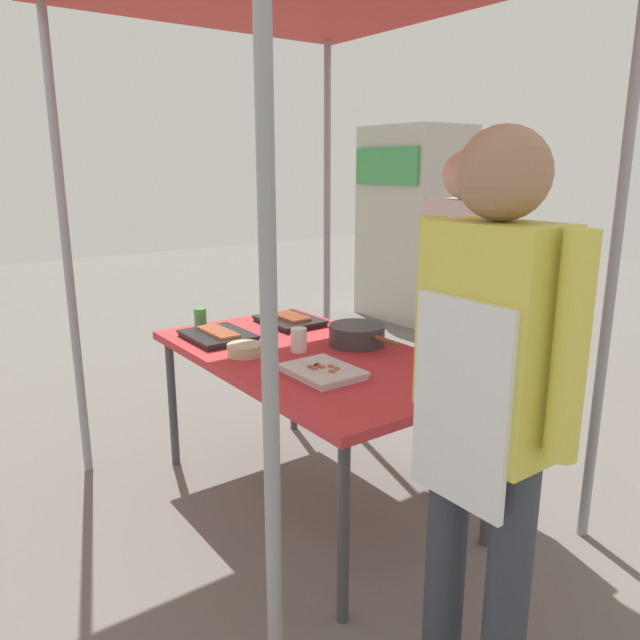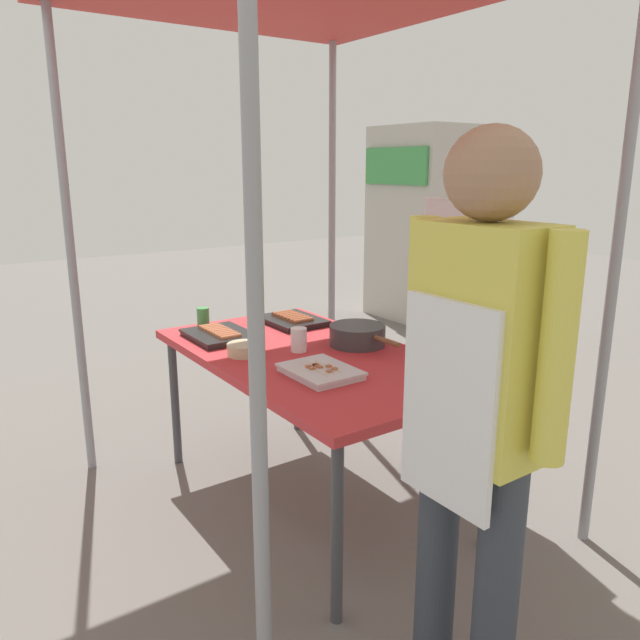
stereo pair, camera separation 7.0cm
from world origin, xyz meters
TOP-DOWN VIEW (x-y plane):
  - ground_plane at (0.00, 0.00)m, footprint 18.00×18.00m
  - stall_table at (0.00, 0.00)m, footprint 1.60×0.90m
  - tray_grilled_sausages at (-0.47, -0.24)m, footprint 0.35×0.29m
  - tray_meat_skewers at (0.28, -0.14)m, footprint 0.32×0.25m
  - tray_pork_links at (-0.51, 0.22)m, footprint 0.35×0.27m
  - cooking_wok at (0.02, 0.26)m, footprint 0.43×0.27m
  - condiment_bowl at (-0.15, -0.26)m, footprint 0.16×0.16m
  - drink_cup_near_edge at (-0.75, -0.20)m, footprint 0.07×0.07m
  - drink_cup_by_wok at (-0.06, -0.03)m, footprint 0.07×0.07m
  - vendor_woman at (0.25, 0.70)m, footprint 0.52×0.23m
  - customer_nearby at (1.24, -0.31)m, footprint 0.52×0.24m
  - neighbor_stall_right at (-2.46, 3.07)m, footprint 0.99×0.83m

SIDE VIEW (x-z plane):
  - ground_plane at x=0.00m, z-range 0.00..0.00m
  - stall_table at x=0.00m, z-range 0.32..1.07m
  - tray_meat_skewers at x=0.28m, z-range 0.75..0.79m
  - tray_grilled_sausages at x=-0.47m, z-range 0.75..0.79m
  - tray_pork_links at x=-0.51m, z-range 0.74..0.80m
  - condiment_bowl at x=-0.15m, z-range 0.75..0.80m
  - drink_cup_near_edge at x=-0.75m, z-range 0.75..0.85m
  - cooking_wok at x=0.02m, z-range 0.75..0.85m
  - drink_cup_by_wok at x=-0.06m, z-range 0.75..0.86m
  - vendor_woman at x=0.25m, z-range 0.16..1.82m
  - neighbor_stall_right at x=-2.46m, z-range 0.00..1.99m
  - customer_nearby at x=1.24m, z-range 0.16..1.85m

